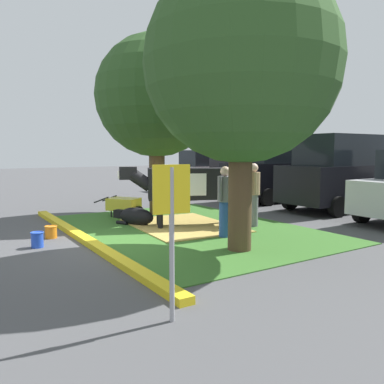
{
  "coord_description": "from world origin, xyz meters",
  "views": [
    {
      "loc": [
        7.8,
        -3.4,
        1.99
      ],
      "look_at": [
        -0.87,
        2.18,
        0.9
      ],
      "focal_mm": 36.47,
      "sensor_mm": 36.0,
      "label": 1
    }
  ],
  "objects_px": {
    "bucket_blue": "(37,239)",
    "hatchback_white": "(205,171)",
    "sedan_red": "(239,173)",
    "person_handler": "(225,200)",
    "cow_holstein": "(188,184)",
    "shade_tree_left": "(156,97)",
    "calf_lying": "(135,216)",
    "person_visitor_near": "(253,193)",
    "shade_tree_right": "(242,65)",
    "parking_sign": "(172,212)",
    "suv_dark_grey": "(343,172)",
    "bucket_orange": "(51,232)",
    "wheelbarrow": "(124,205)",
    "suv_black": "(279,169)"
  },
  "relations": [
    {
      "from": "calf_lying",
      "to": "person_handler",
      "type": "bearing_deg",
      "value": 23.82
    },
    {
      "from": "cow_holstein",
      "to": "sedan_red",
      "type": "relative_size",
      "value": 0.67
    },
    {
      "from": "cow_holstein",
      "to": "bucket_orange",
      "type": "relative_size",
      "value": 10.39
    },
    {
      "from": "shade_tree_right",
      "to": "sedan_red",
      "type": "height_order",
      "value": "shade_tree_right"
    },
    {
      "from": "shade_tree_right",
      "to": "person_handler",
      "type": "xyz_separation_m",
      "value": [
        -1.1,
        0.47,
        -2.73
      ]
    },
    {
      "from": "shade_tree_right",
      "to": "wheelbarrow",
      "type": "distance_m",
      "value": 5.89
    },
    {
      "from": "bucket_blue",
      "to": "cow_holstein",
      "type": "bearing_deg",
      "value": 92.29
    },
    {
      "from": "parking_sign",
      "to": "suv_dark_grey",
      "type": "bearing_deg",
      "value": 115.87
    },
    {
      "from": "person_handler",
      "to": "suv_dark_grey",
      "type": "relative_size",
      "value": 0.36
    },
    {
      "from": "shade_tree_right",
      "to": "calf_lying",
      "type": "bearing_deg",
      "value": -170.01
    },
    {
      "from": "shade_tree_left",
      "to": "suv_dark_grey",
      "type": "bearing_deg",
      "value": 66.56
    },
    {
      "from": "hatchback_white",
      "to": "shade_tree_left",
      "type": "bearing_deg",
      "value": -45.46
    },
    {
      "from": "person_handler",
      "to": "shade_tree_right",
      "type": "bearing_deg",
      "value": -23.17
    },
    {
      "from": "shade_tree_left",
      "to": "person_visitor_near",
      "type": "relative_size",
      "value": 3.3
    },
    {
      "from": "wheelbarrow",
      "to": "bucket_blue",
      "type": "height_order",
      "value": "wheelbarrow"
    },
    {
      "from": "person_handler",
      "to": "bucket_blue",
      "type": "height_order",
      "value": "person_handler"
    },
    {
      "from": "sedan_red",
      "to": "person_handler",
      "type": "bearing_deg",
      "value": -41.56
    },
    {
      "from": "person_handler",
      "to": "bucket_orange",
      "type": "distance_m",
      "value": 4.05
    },
    {
      "from": "calf_lying",
      "to": "person_visitor_near",
      "type": "xyz_separation_m",
      "value": [
        1.89,
        2.5,
        0.66
      ]
    },
    {
      "from": "shade_tree_right",
      "to": "cow_holstein",
      "type": "height_order",
      "value": "shade_tree_right"
    },
    {
      "from": "shade_tree_left",
      "to": "parking_sign",
      "type": "bearing_deg",
      "value": -26.39
    },
    {
      "from": "hatchback_white",
      "to": "person_handler",
      "type": "bearing_deg",
      "value": -32.31
    },
    {
      "from": "shade_tree_right",
      "to": "wheelbarrow",
      "type": "height_order",
      "value": "shade_tree_right"
    },
    {
      "from": "shade_tree_left",
      "to": "person_handler",
      "type": "distance_m",
      "value": 4.68
    },
    {
      "from": "cow_holstein",
      "to": "sedan_red",
      "type": "distance_m",
      "value": 8.04
    },
    {
      "from": "person_visitor_near",
      "to": "sedan_red",
      "type": "height_order",
      "value": "sedan_red"
    },
    {
      "from": "wheelbarrow",
      "to": "person_handler",
      "type": "bearing_deg",
      "value": 12.62
    },
    {
      "from": "cow_holstein",
      "to": "person_handler",
      "type": "relative_size",
      "value": 1.81
    },
    {
      "from": "bucket_blue",
      "to": "hatchback_white",
      "type": "distance_m",
      "value": 12.69
    },
    {
      "from": "bucket_orange",
      "to": "bucket_blue",
      "type": "bearing_deg",
      "value": -30.91
    },
    {
      "from": "bucket_blue",
      "to": "sedan_red",
      "type": "xyz_separation_m",
      "value": [
        -5.43,
        9.85,
        0.82
      ]
    },
    {
      "from": "shade_tree_right",
      "to": "bucket_blue",
      "type": "bearing_deg",
      "value": -126.17
    },
    {
      "from": "shade_tree_left",
      "to": "bucket_orange",
      "type": "xyz_separation_m",
      "value": [
        1.68,
        -3.62,
        -3.48
      ]
    },
    {
      "from": "sedan_red",
      "to": "calf_lying",
      "type": "bearing_deg",
      "value": -58.93
    },
    {
      "from": "shade_tree_right",
      "to": "person_visitor_near",
      "type": "relative_size",
      "value": 3.31
    },
    {
      "from": "shade_tree_right",
      "to": "person_visitor_near",
      "type": "xyz_separation_m",
      "value": [
        -1.71,
        1.87,
        -2.72
      ]
    },
    {
      "from": "parking_sign",
      "to": "suv_dark_grey",
      "type": "height_order",
      "value": "suv_dark_grey"
    },
    {
      "from": "calf_lying",
      "to": "suv_black",
      "type": "bearing_deg",
      "value": 103.58
    },
    {
      "from": "bucket_orange",
      "to": "hatchback_white",
      "type": "relative_size",
      "value": 0.06
    },
    {
      "from": "suv_black",
      "to": "bucket_blue",
      "type": "bearing_deg",
      "value": -73.79
    },
    {
      "from": "parking_sign",
      "to": "suv_dark_grey",
      "type": "distance_m",
      "value": 10.27
    },
    {
      "from": "bucket_orange",
      "to": "bucket_blue",
      "type": "xyz_separation_m",
      "value": [
        0.74,
        -0.44,
        0.02
      ]
    },
    {
      "from": "bucket_orange",
      "to": "suv_black",
      "type": "bearing_deg",
      "value": 102.71
    },
    {
      "from": "sedan_red",
      "to": "shade_tree_left",
      "type": "bearing_deg",
      "value": -62.51
    },
    {
      "from": "shade_tree_left",
      "to": "hatchback_white",
      "type": "relative_size",
      "value": 1.25
    },
    {
      "from": "shade_tree_left",
      "to": "cow_holstein",
      "type": "xyz_separation_m",
      "value": [
        2.27,
        -0.27,
        -2.5
      ]
    },
    {
      "from": "cow_holstein",
      "to": "sedan_red",
      "type": "bearing_deg",
      "value": 131.1
    },
    {
      "from": "parking_sign",
      "to": "shade_tree_right",
      "type": "bearing_deg",
      "value": 127.34
    },
    {
      "from": "wheelbarrow",
      "to": "bucket_orange",
      "type": "height_order",
      "value": "wheelbarrow"
    },
    {
      "from": "wheelbarrow",
      "to": "suv_dark_grey",
      "type": "bearing_deg",
      "value": 69.7
    }
  ]
}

